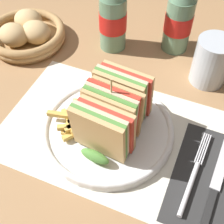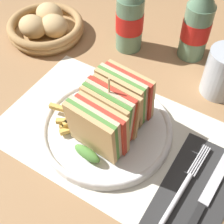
{
  "view_description": "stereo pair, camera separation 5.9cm",
  "coord_description": "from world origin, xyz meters",
  "views": [
    {
      "loc": [
        0.14,
        -0.35,
        0.5
      ],
      "look_at": [
        -0.01,
        0.0,
        0.04
      ],
      "focal_mm": 50.0,
      "sensor_mm": 36.0,
      "label": 1
    },
    {
      "loc": [
        0.19,
        -0.32,
        0.5
      ],
      "look_at": [
        -0.01,
        0.0,
        0.04
      ],
      "focal_mm": 50.0,
      "sensor_mm": 36.0,
      "label": 2
    }
  ],
  "objects": [
    {
      "name": "fries_pile",
      "position": [
        -0.06,
        -0.04,
        0.03
      ],
      "size": [
        0.11,
        0.11,
        0.02
      ],
      "color": "gold",
      "rests_on": "plate_main"
    },
    {
      "name": "fork",
      "position": [
        0.17,
        -0.06,
        0.01
      ],
      "size": [
        0.02,
        0.18,
        0.01
      ],
      "rotation": [
        0.0,
        0.0,
        -0.05
      ],
      "color": "silver",
      "rests_on": "napkin"
    },
    {
      "name": "coke_bottle_far",
      "position": [
        0.04,
        0.29,
        0.09
      ],
      "size": [
        0.07,
        0.07,
        0.21
      ],
      "color": "slate",
      "rests_on": "ground_plane"
    },
    {
      "name": "coke_bottle_near",
      "position": [
        -0.1,
        0.23,
        0.09
      ],
      "size": [
        0.07,
        0.07,
        0.21
      ],
      "color": "slate",
      "rests_on": "ground_plane"
    },
    {
      "name": "ground_plane",
      "position": [
        0.0,
        0.0,
        0.0
      ],
      "size": [
        4.0,
        4.0,
        0.0
      ],
      "primitive_type": "plane",
      "color": "#9E754C"
    },
    {
      "name": "club_sandwich",
      "position": [
        0.0,
        -0.02,
        0.07
      ],
      "size": [
        0.11,
        0.17,
        0.13
      ],
      "color": "tan",
      "rests_on": "plate_main"
    },
    {
      "name": "ketchup_blob",
      "position": [
        -0.06,
        0.0,
        0.03
      ],
      "size": [
        0.04,
        0.03,
        0.01
      ],
      "color": "maroon",
      "rests_on": "plate_main"
    },
    {
      "name": "napkin",
      "position": [
        0.19,
        -0.05,
        0.0
      ],
      "size": [
        0.11,
        0.21,
        0.0
      ],
      "color": "#2D2D2D",
      "rests_on": "ground_plane"
    },
    {
      "name": "bread_basket",
      "position": [
        -0.31,
        0.16,
        0.03
      ],
      "size": [
        0.19,
        0.19,
        0.07
      ],
      "color": "#AD8451",
      "rests_on": "ground_plane"
    },
    {
      "name": "glass_near",
      "position": [
        0.14,
        0.2,
        0.05
      ],
      "size": [
        0.08,
        0.08,
        0.11
      ],
      "color": "silver",
      "rests_on": "ground_plane"
    },
    {
      "name": "plate_main",
      "position": [
        -0.01,
        -0.02,
        0.01
      ],
      "size": [
        0.26,
        0.26,
        0.02
      ],
      "color": "white",
      "rests_on": "ground_plane"
    },
    {
      "name": "knife",
      "position": [
        0.21,
        -0.05,
        0.01
      ],
      "size": [
        0.03,
        0.22,
        0.0
      ],
      "rotation": [
        0.0,
        0.0,
        -0.05
      ],
      "color": "black",
      "rests_on": "napkin"
    },
    {
      "name": "placemat",
      "position": [
        -0.0,
        -0.02,
        0.0
      ],
      "size": [
        0.43,
        0.28,
        0.0
      ],
      "color": "silver",
      "rests_on": "ground_plane"
    }
  ]
}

